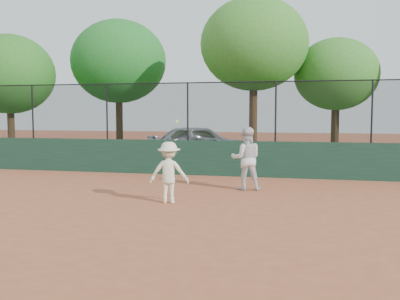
% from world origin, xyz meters
% --- Properties ---
extents(ground, '(80.00, 80.00, 0.00)m').
position_xyz_m(ground, '(0.00, 0.00, 0.00)').
color(ground, '#AA5737').
rests_on(ground, ground).
extents(back_wall, '(26.00, 0.20, 1.20)m').
position_xyz_m(back_wall, '(0.00, 6.00, 0.60)').
color(back_wall, '#1B3C2A').
rests_on(back_wall, ground).
extents(grass_strip, '(36.00, 12.00, 0.01)m').
position_xyz_m(grass_strip, '(0.00, 12.00, 0.00)').
color(grass_strip, '#2D541A').
rests_on(grass_strip, ground).
extents(parked_car, '(5.07, 2.84, 1.63)m').
position_xyz_m(parked_car, '(-0.94, 10.13, 0.81)').
color(parked_car, '#A9ADB3').
rests_on(parked_car, ground).
extents(player_second, '(0.97, 0.82, 1.76)m').
position_xyz_m(player_second, '(1.85, 3.43, 0.88)').
color(player_second, silver).
rests_on(player_second, ground).
extents(player_main, '(1.01, 0.69, 1.99)m').
position_xyz_m(player_main, '(0.27, 1.20, 0.73)').
color(player_main, '#EAE7C6').
rests_on(player_main, ground).
extents(fence_assembly, '(26.00, 0.06, 2.00)m').
position_xyz_m(fence_assembly, '(-0.03, 6.00, 2.24)').
color(fence_assembly, black).
rests_on(fence_assembly, back_wall).
extents(tree_0, '(4.50, 4.09, 5.99)m').
position_xyz_m(tree_0, '(-10.74, 10.58, 4.03)').
color(tree_0, '#462E19').
rests_on(tree_0, ground).
extents(tree_1, '(4.95, 4.50, 6.93)m').
position_xyz_m(tree_1, '(-5.94, 12.85, 4.78)').
color(tree_1, '#432B17').
rests_on(tree_1, ground).
extents(tree_2, '(4.63, 4.21, 7.09)m').
position_xyz_m(tree_2, '(1.29, 10.50, 5.07)').
color(tree_2, '#4C311B').
rests_on(tree_2, ground).
extents(tree_3, '(3.69, 3.35, 5.44)m').
position_xyz_m(tree_3, '(4.80, 11.75, 3.83)').
color(tree_3, '#3B2713').
rests_on(tree_3, ground).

